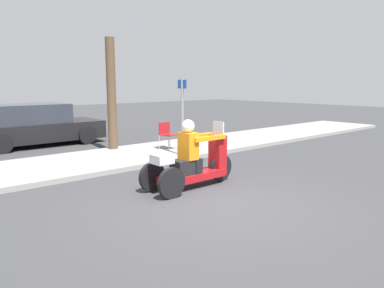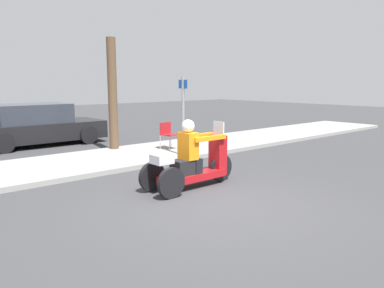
# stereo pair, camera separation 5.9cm
# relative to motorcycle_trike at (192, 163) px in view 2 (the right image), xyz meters

# --- Properties ---
(ground_plane) EXTENTS (60.00, 60.00, 0.00)m
(ground_plane) POSITION_rel_motorcycle_trike_xyz_m (-0.37, -1.10, -0.51)
(ground_plane) COLOR #38383A
(sidewalk_strip) EXTENTS (28.00, 2.80, 0.12)m
(sidewalk_strip) POSITION_rel_motorcycle_trike_xyz_m (-0.37, 3.50, -0.45)
(sidewalk_strip) COLOR gray
(sidewalk_strip) RESTS_ON ground
(motorcycle_trike) EXTENTS (2.22, 0.72, 1.43)m
(motorcycle_trike) POSITION_rel_motorcycle_trike_xyz_m (0.00, 0.00, 0.00)
(motorcycle_trike) COLOR black
(motorcycle_trike) RESTS_ON ground
(folding_chair_curbside) EXTENTS (0.49, 0.49, 0.82)m
(folding_chair_curbside) POSITION_rel_motorcycle_trike_xyz_m (1.98, 3.47, 0.11)
(folding_chair_curbside) COLOR #A5A8AD
(folding_chair_curbside) RESTS_ON sidewalk_strip
(parked_car_lot_center) EXTENTS (4.30, 2.12, 1.44)m
(parked_car_lot_center) POSITION_rel_motorcycle_trike_xyz_m (-0.63, 7.60, 0.17)
(parked_car_lot_center) COLOR black
(parked_car_lot_center) RESTS_ON ground
(tree_trunk) EXTENTS (0.28, 0.28, 3.39)m
(tree_trunk) POSITION_rel_motorcycle_trike_xyz_m (0.73, 4.62, 1.30)
(tree_trunk) COLOR brown
(tree_trunk) RESTS_ON sidewalk_strip
(street_sign) EXTENTS (0.08, 0.36, 2.20)m
(street_sign) POSITION_rel_motorcycle_trike_xyz_m (1.67, 2.35, 0.80)
(street_sign) COLOR gray
(street_sign) RESTS_ON sidewalk_strip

